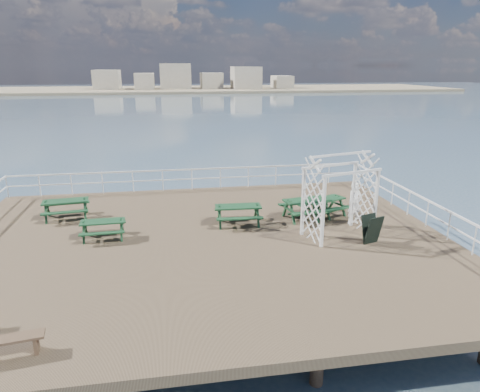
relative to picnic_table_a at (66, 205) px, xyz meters
The scene contains 12 objects.
ground 6.41m from the picnic_table_a, 31.66° to the right, with size 18.00×14.00×0.30m, color brown.
sea_backdrop 131.96m from the picnic_table_a, 82.18° to the left, with size 300.00×300.00×9.20m.
railing 5.42m from the picnic_table_a, ahead, with size 17.77×13.76×1.10m.
picnic_table_a is the anchor object (origin of this frame).
picnic_table_b 7.20m from the picnic_table_a, 15.16° to the right, with size 1.88×1.54×0.88m.
picnic_table_c 10.01m from the picnic_table_a, ahead, with size 2.16×1.86×0.94m.
picnic_table_d 3.10m from the picnic_table_a, 54.06° to the right, with size 1.62×1.33×0.77m.
picnic_table_e 10.81m from the picnic_table_a, ahead, with size 2.18×2.00×0.86m.
flat_bench_far 9.17m from the picnic_table_a, 85.96° to the right, with size 1.62×0.61×0.46m.
trellis_arbor 11.08m from the picnic_table_a, 19.45° to the right, with size 2.79×1.96×3.14m.
sandwich_board 12.22m from the picnic_table_a, 21.93° to the right, with size 0.76×0.66×1.06m.
person 11.84m from the picnic_table_a, 12.56° to the right, with size 0.63×0.41×1.72m, color white.
Camera 1 is at (-1.05, -14.47, 6.11)m, focal length 32.00 mm.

